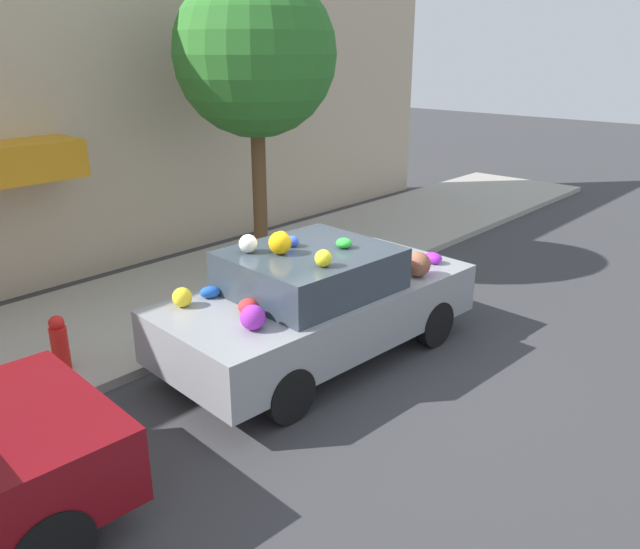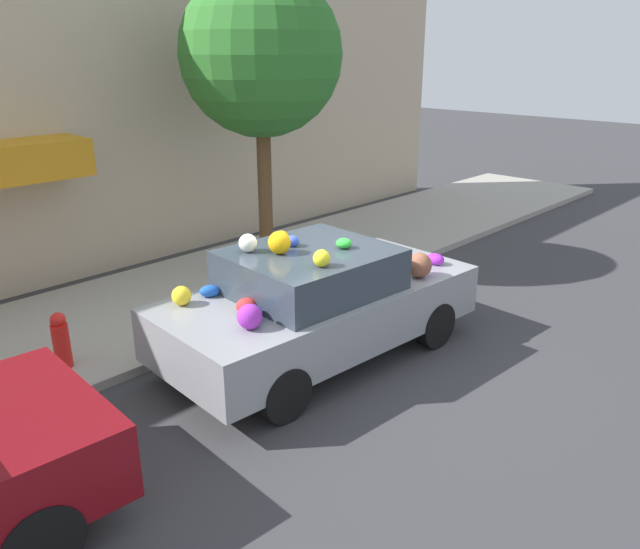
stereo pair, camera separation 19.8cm
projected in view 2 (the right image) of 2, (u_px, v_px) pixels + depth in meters
ground_plane at (315, 352)px, 8.09m from camera, size 60.00×60.00×0.00m
sidewalk_curb at (192, 294)px, 9.82m from camera, size 24.00×3.20×0.12m
building_facade at (94, 95)px, 10.19m from camera, size 18.00×1.20×6.05m
street_tree at (261, 55)px, 9.87m from camera, size 2.60×2.60×4.81m
fire_hydrant at (61, 340)px, 7.37m from camera, size 0.20×0.20×0.70m
art_car at (318, 301)px, 7.74m from camera, size 4.24×2.09×1.72m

